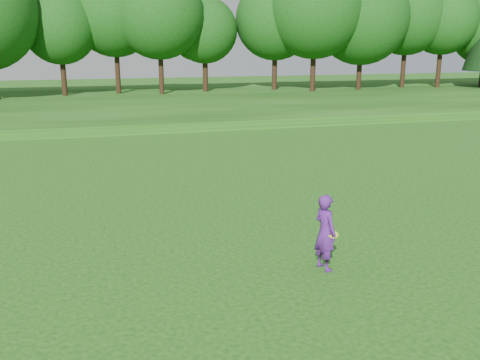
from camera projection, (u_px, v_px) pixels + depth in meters
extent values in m
plane|color=#16450D|center=(277.00, 248.00, 14.29)|extent=(140.00, 140.00, 0.00)
cube|color=#16450D|center=(145.00, 102.00, 45.91)|extent=(130.00, 30.00, 0.60)
cube|color=gray|center=(169.00, 131.00, 32.93)|extent=(130.00, 1.60, 0.04)
imported|color=#4E1A76|center=(325.00, 232.00, 12.76)|extent=(0.60, 0.77, 1.87)
cylinder|color=#CFE123|center=(333.00, 234.00, 12.65)|extent=(0.26, 0.25, 0.11)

